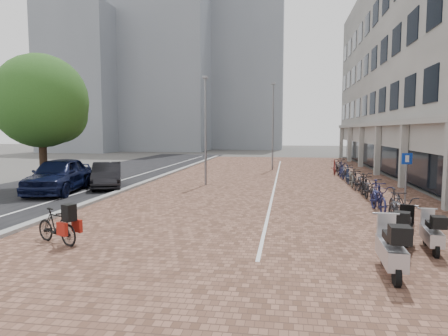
% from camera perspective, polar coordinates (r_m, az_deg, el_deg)
% --- Properties ---
extents(ground, '(140.00, 140.00, 0.00)m').
position_cam_1_polar(ground, '(12.44, -4.40, -8.56)').
color(ground, '#474442').
rests_on(ground, ground).
extents(plaza_brick, '(14.50, 42.00, 0.04)m').
position_cam_1_polar(plaza_brick, '(23.94, 7.01, -1.81)').
color(plaza_brick, brown).
rests_on(plaza_brick, ground).
extents(street_asphalt, '(8.00, 50.00, 0.03)m').
position_cam_1_polar(street_asphalt, '(26.69, -17.32, -1.29)').
color(street_asphalt, black).
rests_on(street_asphalt, ground).
extents(curb, '(0.35, 42.00, 0.14)m').
position_cam_1_polar(curb, '(25.20, -9.35, -1.35)').
color(curb, gray).
rests_on(curb, ground).
extents(lane_line, '(0.12, 44.00, 0.00)m').
position_cam_1_polar(lane_line, '(25.86, -13.35, -1.36)').
color(lane_line, white).
rests_on(lane_line, street_asphalt).
extents(parking_line, '(0.10, 30.00, 0.00)m').
position_cam_1_polar(parking_line, '(23.93, 7.49, -1.76)').
color(parking_line, white).
rests_on(parking_line, plaza_brick).
extents(bg_towers, '(33.00, 23.00, 32.00)m').
position_cam_1_polar(bg_towers, '(64.00, -6.89, 15.22)').
color(bg_towers, gray).
rests_on(bg_towers, ground).
extents(car_navy, '(2.85, 5.28, 1.70)m').
position_cam_1_polar(car_navy, '(20.75, -22.68, -0.96)').
color(car_navy, black).
rests_on(car_navy, ground).
extents(car_dark, '(2.90, 4.27, 1.33)m').
position_cam_1_polar(car_dark, '(21.69, -16.48, -0.99)').
color(car_dark, black).
rests_on(car_dark, ground).
extents(hero_bike, '(1.64, 1.05, 1.12)m').
position_cam_1_polar(hero_bike, '(11.44, -22.94, -7.64)').
color(hero_bike, black).
rests_on(hero_bike, ground).
extents(scooter_front, '(0.63, 1.54, 1.03)m').
position_cam_1_polar(scooter_front, '(11.13, 27.70, -8.12)').
color(scooter_front, silver).
rests_on(scooter_front, ground).
extents(scooter_mid, '(1.06, 1.69, 1.11)m').
position_cam_1_polar(scooter_mid, '(10.91, 24.48, -8.02)').
color(scooter_mid, black).
rests_on(scooter_mid, ground).
extents(scooter_back, '(0.65, 1.80, 1.22)m').
position_cam_1_polar(scooter_back, '(8.99, 22.90, -10.41)').
color(scooter_back, '#B9B9BF').
rests_on(scooter_back, ground).
extents(parking_sign, '(0.43, 0.19, 2.12)m').
position_cam_1_polar(parking_sign, '(17.24, 24.74, -0.46)').
color(parking_sign, slate).
rests_on(parking_sign, ground).
extents(lamp_near, '(0.12, 0.12, 5.84)m').
position_cam_1_polar(lamp_near, '(21.52, -2.68, 5.18)').
color(lamp_near, slate).
rests_on(lamp_near, ground).
extents(lamp_far, '(0.12, 0.12, 6.50)m').
position_cam_1_polar(lamp_far, '(30.16, 7.03, 5.83)').
color(lamp_far, slate).
rests_on(lamp_far, ground).
extents(street_tree, '(4.70, 4.70, 6.83)m').
position_cam_1_polar(street_tree, '(22.30, -24.41, 8.37)').
color(street_tree, '#382619').
rests_on(street_tree, ground).
extents(bike_row, '(1.15, 18.13, 1.05)m').
position_cam_1_polar(bike_row, '(21.22, 18.38, -1.58)').
color(bike_row, black).
rests_on(bike_row, ground).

